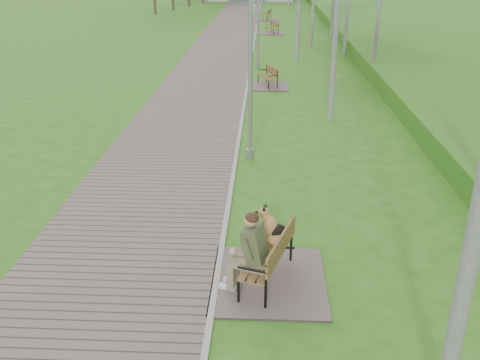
# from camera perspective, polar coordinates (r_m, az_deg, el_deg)

# --- Properties ---
(ground) EXTENTS (120.00, 120.00, 0.00)m
(ground) POSITION_cam_1_polar(r_m,az_deg,el_deg) (13.01, -0.69, 0.72)
(ground) COLOR #2F6616
(ground) RESTS_ON ground
(walkway) EXTENTS (3.50, 67.00, 0.04)m
(walkway) POSITION_cam_1_polar(r_m,az_deg,el_deg) (33.96, -1.48, 14.77)
(walkway) COLOR #70615B
(walkway) RESTS_ON ground
(kerb) EXTENTS (0.10, 67.00, 0.05)m
(kerb) POSITION_cam_1_polar(r_m,az_deg,el_deg) (33.87, 1.58, 14.76)
(kerb) COLOR #999993
(kerb) RESTS_ON ground
(embankment) EXTENTS (14.00, 70.00, 1.60)m
(embankment) POSITION_cam_1_polar(r_m,az_deg,el_deg) (34.28, 22.57, 13.12)
(embankment) COLOR #4E8F2A
(embankment) RESTS_ON ground
(bench_main) EXTENTS (1.84, 2.05, 1.61)m
(bench_main) POSITION_cam_1_polar(r_m,az_deg,el_deg) (8.62, 2.50, -8.45)
(bench_main) COLOR #70615B
(bench_main) RESTS_ON ground
(bench_second) EXTENTS (1.56, 1.73, 0.96)m
(bench_second) POSITION_cam_1_polar(r_m,az_deg,el_deg) (21.71, 2.96, 10.37)
(bench_second) COLOR #70615B
(bench_second) RESTS_ON ground
(bench_third) EXTENTS (1.53, 1.70, 0.94)m
(bench_third) POSITION_cam_1_polar(r_m,az_deg,el_deg) (36.63, 3.47, 15.59)
(bench_third) COLOR #70615B
(bench_third) RESTS_ON ground
(bench_far) EXTENTS (1.62, 1.80, 0.99)m
(bench_far) POSITION_cam_1_polar(r_m,az_deg,el_deg) (44.12, 2.90, 16.90)
(bench_far) COLOR #70615B
(bench_far) RESTS_ON ground
(lamp_post_near) EXTENTS (0.19, 0.19, 4.94)m
(lamp_post_near) POSITION_cam_1_polar(r_m,az_deg,el_deg) (13.26, 1.12, 11.59)
(lamp_post_near) COLOR #93959A
(lamp_post_near) RESTS_ON ground
(lamp_post_second) EXTENTS (0.18, 0.18, 4.74)m
(lamp_post_second) POSITION_cam_1_polar(r_m,az_deg,el_deg) (25.09, 1.92, 16.85)
(lamp_post_second) COLOR #93959A
(lamp_post_second) RESTS_ON ground
(pedestrian_near) EXTENTS (0.62, 0.45, 1.57)m
(pedestrian_near) POSITION_cam_1_polar(r_m,az_deg,el_deg) (44.25, 1.33, 17.73)
(pedestrian_near) COLOR silver
(pedestrian_near) RESTS_ON ground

